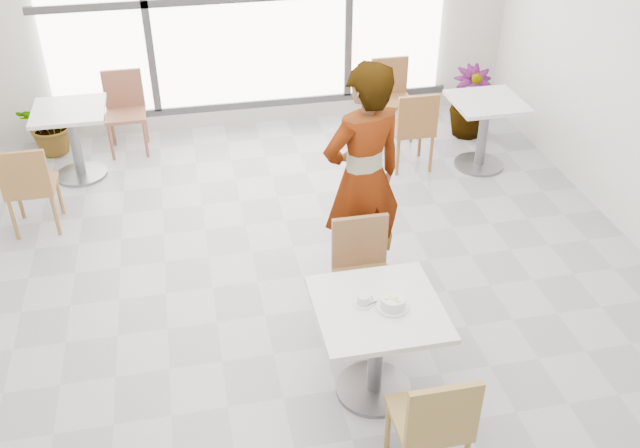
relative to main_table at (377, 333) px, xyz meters
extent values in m
plane|color=#9E9EA5|center=(-0.25, 0.93, -0.52)|extent=(7.00, 7.00, 0.00)
cube|color=#3F3F42|center=(-1.35, 4.34, 0.98)|extent=(0.08, 0.05, 2.40)
cube|color=#3F3F42|center=(-0.25, 4.34, -0.24)|extent=(4.60, 0.05, 0.08)
cube|color=silver|center=(0.00, 0.00, 0.21)|extent=(0.80, 0.80, 0.04)
cylinder|color=slate|center=(0.00, 0.00, -0.17)|extent=(0.10, 0.10, 0.71)
cylinder|color=slate|center=(0.00, 0.00, -0.51)|extent=(0.52, 0.52, 0.03)
cube|color=olive|center=(0.13, -0.67, -0.09)|extent=(0.42, 0.42, 0.04)
cube|color=olive|center=(0.13, -0.86, 0.14)|extent=(0.42, 0.04, 0.42)
cylinder|color=olive|center=(0.31, -0.49, -0.32)|extent=(0.04, 0.04, 0.41)
cylinder|color=olive|center=(-0.05, -0.49, -0.32)|extent=(0.04, 0.04, 0.41)
cube|color=brown|center=(0.10, 0.66, -0.09)|extent=(0.42, 0.42, 0.04)
cube|color=brown|center=(0.10, 0.85, 0.14)|extent=(0.42, 0.04, 0.42)
cylinder|color=brown|center=(-0.08, 0.48, -0.32)|extent=(0.04, 0.04, 0.41)
cylinder|color=brown|center=(-0.08, 0.84, -0.32)|extent=(0.04, 0.04, 0.41)
cylinder|color=brown|center=(0.28, 0.48, -0.32)|extent=(0.04, 0.04, 0.41)
cylinder|color=brown|center=(0.28, 0.84, -0.32)|extent=(0.04, 0.04, 0.41)
cylinder|color=silver|center=(0.08, -0.03, 0.23)|extent=(0.21, 0.21, 0.01)
cylinder|color=silver|center=(0.08, -0.03, 0.27)|extent=(0.16, 0.16, 0.07)
torus|color=silver|center=(0.08, -0.03, 0.31)|extent=(0.16, 0.16, 0.01)
cylinder|color=tan|center=(0.08, -0.03, 0.27)|extent=(0.14, 0.14, 0.05)
cylinder|color=beige|center=(0.10, -0.03, 0.30)|extent=(0.03, 0.03, 0.02)
cylinder|color=#EFE69A|center=(0.04, -0.03, 0.31)|extent=(0.03, 0.03, 0.01)
cylinder|color=beige|center=(0.09, -0.03, 0.30)|extent=(0.03, 0.03, 0.01)
cylinder|color=beige|center=(0.08, -0.03, 0.30)|extent=(0.03, 0.03, 0.02)
cylinder|color=beige|center=(0.08, -0.03, 0.31)|extent=(0.03, 0.03, 0.02)
cylinder|color=beige|center=(0.11, -0.03, 0.30)|extent=(0.03, 0.03, 0.02)
cylinder|color=#ECE498|center=(0.08, -0.03, 0.30)|extent=(0.03, 0.03, 0.02)
cylinder|color=beige|center=(0.08, -0.04, 0.31)|extent=(0.03, 0.03, 0.02)
cylinder|color=#EEE89A|center=(0.10, -0.03, 0.31)|extent=(0.03, 0.03, 0.01)
cylinder|color=beige|center=(0.10, -0.08, 0.31)|extent=(0.03, 0.03, 0.02)
cylinder|color=beige|center=(0.07, -0.01, 0.30)|extent=(0.03, 0.03, 0.02)
cylinder|color=beige|center=(0.10, -0.01, 0.30)|extent=(0.03, 0.03, 0.02)
cylinder|color=silver|center=(-0.09, 0.04, 0.23)|extent=(0.13, 0.13, 0.01)
cylinder|color=silver|center=(-0.09, 0.04, 0.27)|extent=(0.08, 0.08, 0.06)
torus|color=silver|center=(-0.05, 0.04, 0.27)|extent=(0.05, 0.01, 0.05)
cylinder|color=black|center=(-0.09, 0.04, 0.29)|extent=(0.07, 0.07, 0.00)
cube|color=#AFAEB3|center=(-0.04, 0.02, 0.24)|extent=(0.09, 0.05, 0.00)
sphere|color=#AFAEB3|center=(0.00, 0.04, 0.24)|extent=(0.02, 0.02, 0.02)
imported|color=black|center=(0.22, 1.24, 0.42)|extent=(0.79, 0.64, 1.89)
cube|color=silver|center=(-2.18, 3.53, 0.21)|extent=(0.70, 0.70, 0.04)
cylinder|color=slate|center=(-2.18, 3.53, -0.17)|extent=(0.10, 0.10, 0.71)
cylinder|color=slate|center=(-2.18, 3.53, -0.51)|extent=(0.52, 0.52, 0.03)
cube|color=silver|center=(1.96, 2.89, 0.21)|extent=(0.70, 0.70, 0.04)
cylinder|color=slate|center=(1.96, 2.89, -0.17)|extent=(0.10, 0.10, 0.71)
cylinder|color=slate|center=(1.96, 2.89, -0.51)|extent=(0.52, 0.52, 0.03)
cube|color=olive|center=(-2.48, 2.61, -0.09)|extent=(0.42, 0.42, 0.04)
cube|color=olive|center=(-2.48, 2.42, 0.14)|extent=(0.42, 0.04, 0.42)
cylinder|color=olive|center=(-2.30, 2.79, -0.32)|extent=(0.04, 0.04, 0.41)
cylinder|color=olive|center=(-2.30, 2.43, -0.32)|extent=(0.04, 0.04, 0.41)
cylinder|color=olive|center=(-2.66, 2.79, -0.32)|extent=(0.04, 0.04, 0.41)
cylinder|color=olive|center=(-2.66, 2.43, -0.32)|extent=(0.04, 0.04, 0.41)
cube|color=brown|center=(-1.68, 3.99, -0.09)|extent=(0.42, 0.42, 0.04)
cube|color=brown|center=(-1.68, 4.18, 0.14)|extent=(0.42, 0.04, 0.42)
cylinder|color=brown|center=(-1.86, 3.81, -0.32)|extent=(0.04, 0.04, 0.41)
cylinder|color=brown|center=(-1.86, 4.17, -0.32)|extent=(0.04, 0.04, 0.41)
cylinder|color=brown|center=(-1.50, 3.81, -0.32)|extent=(0.04, 0.04, 0.41)
cylinder|color=brown|center=(-1.50, 4.17, -0.32)|extent=(0.04, 0.04, 0.41)
cube|color=brown|center=(1.22, 3.05, -0.09)|extent=(0.42, 0.42, 0.04)
cube|color=brown|center=(1.22, 2.86, 0.14)|extent=(0.42, 0.04, 0.42)
cylinder|color=brown|center=(1.40, 3.23, -0.32)|extent=(0.04, 0.04, 0.41)
cylinder|color=brown|center=(1.40, 2.87, -0.32)|extent=(0.04, 0.04, 0.41)
cylinder|color=brown|center=(1.04, 3.23, -0.32)|extent=(0.04, 0.04, 0.41)
cylinder|color=brown|center=(1.04, 2.87, -0.32)|extent=(0.04, 0.04, 0.41)
cube|color=brown|center=(1.24, 3.76, -0.09)|extent=(0.42, 0.42, 0.04)
cube|color=brown|center=(1.24, 3.95, 0.14)|extent=(0.42, 0.04, 0.42)
cylinder|color=brown|center=(1.06, 3.58, -0.32)|extent=(0.04, 0.04, 0.41)
cylinder|color=brown|center=(1.06, 3.94, -0.32)|extent=(0.04, 0.04, 0.41)
cylinder|color=brown|center=(1.42, 3.58, -0.32)|extent=(0.04, 0.04, 0.41)
cylinder|color=brown|center=(1.42, 3.94, -0.32)|extent=(0.04, 0.04, 0.41)
imported|color=#407C3F|center=(-2.47, 4.13, -0.17)|extent=(0.68, 0.60, 0.71)
imported|color=#678B4C|center=(2.10, 3.62, -0.12)|extent=(0.46, 0.46, 0.80)
camera|label=1|loc=(-1.06, -3.31, 3.12)|focal=39.85mm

